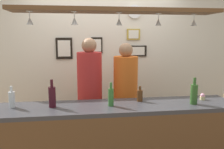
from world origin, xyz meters
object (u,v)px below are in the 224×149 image
person_right_orange_shirt (125,90)px  picture_frame_upper_small (133,34)px  bottle_wine_dark_red (52,96)px  wall_clock (134,12)px  cupcake (202,97)px  picture_frame_lower_pair (138,51)px  bottle_soda_clear (12,99)px  person_middle_red_shirt (90,88)px  bottle_champagne_green (194,94)px  bottle_beer_brown_stubby (140,95)px  picture_frame_caricature (64,48)px  bottle_beer_green_import (111,97)px  picture_frame_crest (97,45)px

person_right_orange_shirt → picture_frame_upper_small: size_ratio=7.51×
bottle_wine_dark_red → wall_clock: 2.10m
cupcake → picture_frame_lower_pair: picture_frame_lower_pair is taller
bottle_soda_clear → person_middle_red_shirt: bearing=38.1°
bottle_champagne_green → wall_clock: (-0.34, 1.48, 1.03)m
bottle_beer_brown_stubby → person_middle_red_shirt: bearing=131.7°
person_middle_red_shirt → bottle_soda_clear: 1.09m
bottle_wine_dark_red → bottle_beer_brown_stubby: size_ratio=1.67×
bottle_champagne_green → picture_frame_caricature: picture_frame_caricature is taller
person_middle_red_shirt → picture_frame_caricature: size_ratio=5.07×
person_middle_red_shirt → person_right_orange_shirt: size_ratio=1.04×
bottle_soda_clear → wall_clock: size_ratio=1.05×
bottle_beer_brown_stubby → bottle_beer_green_import: bearing=-158.7°
person_right_orange_shirt → picture_frame_lower_pair: (0.34, 0.67, 0.50)m
cupcake → picture_frame_caricature: (-1.68, 1.33, 0.52)m
bottle_soda_clear → person_right_orange_shirt: bearing=26.2°
person_middle_red_shirt → bottle_champagne_green: 1.39m
bottle_champagne_green → person_right_orange_shirt: bearing=127.1°
wall_clock → bottle_wine_dark_red: bearing=-131.1°
picture_frame_lower_pair → wall_clock: size_ratio=1.36×
bottle_beer_green_import → person_right_orange_shirt: bearing=67.7°
bottle_soda_clear → bottle_beer_brown_stubby: 1.41m
person_middle_red_shirt → bottle_beer_brown_stubby: bearing=-48.3°
person_right_orange_shirt → picture_frame_crest: (-0.35, 0.67, 0.60)m
person_right_orange_shirt → bottle_beer_green_import: bearing=-112.3°
picture_frame_crest → picture_frame_lower_pair: bearing=0.0°
picture_frame_crest → picture_frame_caricature: size_ratio=0.76×
person_middle_red_shirt → bottle_wine_dark_red: size_ratio=5.74×
person_right_orange_shirt → picture_frame_lower_pair: bearing=63.2°
picture_frame_upper_small → bottle_beer_brown_stubby: bearing=-99.4°
cupcake → bottle_champagne_green: bearing=-141.3°
bottle_beer_brown_stubby → picture_frame_crest: (-0.40, 1.29, 0.53)m
picture_frame_crest → picture_frame_lower_pair: (0.69, 0.00, -0.10)m
picture_frame_crest → picture_frame_lower_pair: picture_frame_crest is taller
cupcake → picture_frame_caricature: 2.20m
person_right_orange_shirt → bottle_wine_dark_red: size_ratio=5.51×
person_right_orange_shirt → wall_clock: size_ratio=7.51×
bottle_beer_brown_stubby → picture_frame_lower_pair: (0.29, 1.29, 0.43)m
person_middle_red_shirt → person_right_orange_shirt: person_middle_red_shirt is taller
bottle_beer_brown_stubby → wall_clock: wall_clock is taller
bottle_beer_green_import → picture_frame_upper_small: size_ratio=1.18×
bottle_beer_green_import → cupcake: size_ratio=3.33×
bottle_champagne_green → wall_clock: 1.83m
bottle_champagne_green → picture_frame_lower_pair: (-0.28, 1.48, 0.38)m
picture_frame_crest → bottle_beer_green_import: bearing=-88.4°
person_right_orange_shirt → picture_frame_upper_small: bearing=68.8°
picture_frame_crest → bottle_wine_dark_red: bearing=-112.9°
bottle_beer_green_import → picture_frame_lower_pair: 1.62m
bottle_champagne_green → cupcake: (0.19, 0.15, -0.08)m
person_middle_red_shirt → bottle_soda_clear: person_middle_red_shirt is taller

